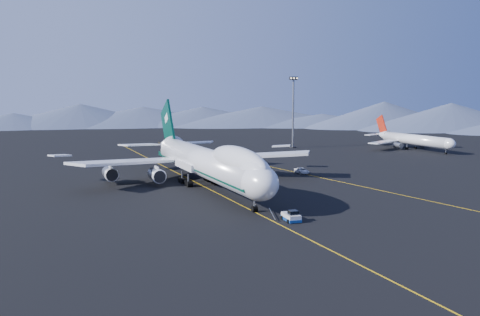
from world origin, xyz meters
name	(u,v)px	position (x,y,z in m)	size (l,w,h in m)	color
ground	(206,188)	(0.00, 0.00, 0.00)	(500.00, 500.00, 0.00)	black
taxiway_line_main	(206,188)	(0.00, 0.00, 0.01)	(0.25, 220.00, 0.01)	#D59F0C
taxiway_line_side	(302,174)	(30.00, 10.00, 0.01)	(0.25, 200.00, 0.01)	#D59F0C
boeing_747	(206,162)	(0.00, 0.03, 5.81)	(59.62, 72.43, 19.37)	silver
pushback_tug	(291,217)	(2.93, -34.87, 0.58)	(2.80, 4.46, 1.86)	silver
second_jet	(412,140)	(97.14, 46.50, 3.70)	(38.01, 42.94, 12.22)	silver
service_van	(302,171)	(30.00, 10.12, 0.74)	(2.46, 5.34, 1.49)	silver
floodlight_mast	(293,112)	(58.86, 68.88, 13.71)	(3.34, 2.51, 27.07)	black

